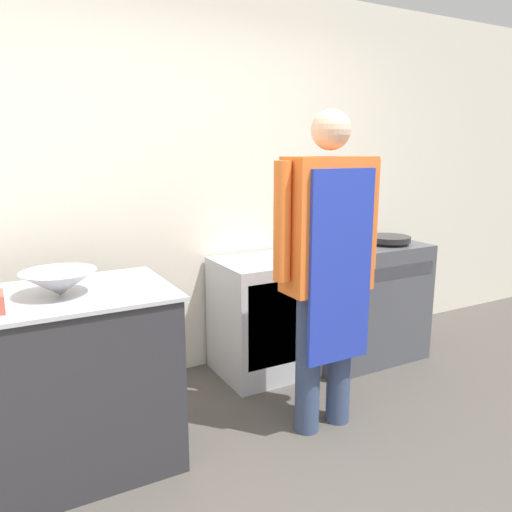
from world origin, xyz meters
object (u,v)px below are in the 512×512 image
at_px(fridge_unit, 264,317).
at_px(stock_pot, 328,223).
at_px(stove, 357,300).
at_px(person_cook, 328,254).
at_px(mixing_bowl, 59,283).
at_px(saute_pan, 389,239).

distance_m(fridge_unit, stock_pot, 0.85).
bearing_deg(stove, person_cook, -139.06).
bearing_deg(stock_pot, mixing_bowl, -163.91).
height_order(stove, mixing_bowl, mixing_bowl).
xyz_separation_m(mixing_bowl, stock_pot, (1.98, 0.57, 0.07)).
bearing_deg(saute_pan, mixing_bowl, -171.97).
xyz_separation_m(stove, mixing_bowl, (-2.19, -0.45, 0.53)).
height_order(mixing_bowl, stock_pot, stock_pot).
height_order(person_cook, stock_pot, person_cook).
bearing_deg(stock_pot, stove, -29.81).
xyz_separation_m(stock_pot, saute_pan, (0.39, -0.24, -0.11)).
relative_size(fridge_unit, saute_pan, 2.62).
bearing_deg(mixing_bowl, fridge_unit, 20.63).
relative_size(fridge_unit, stock_pot, 3.04).
distance_m(person_cook, stock_pot, 1.06).
xyz_separation_m(fridge_unit, mixing_bowl, (-1.40, -0.53, 0.56)).
bearing_deg(fridge_unit, saute_pan, -11.19).
relative_size(fridge_unit, person_cook, 0.46).
relative_size(stove, stock_pot, 3.38).
bearing_deg(stock_pot, fridge_unit, -175.68).
bearing_deg(person_cook, saute_pan, 30.85).
distance_m(stove, person_cook, 1.26).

